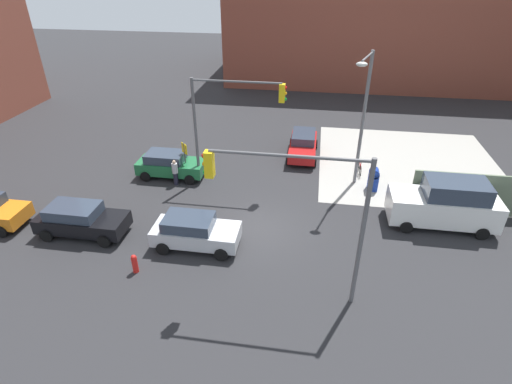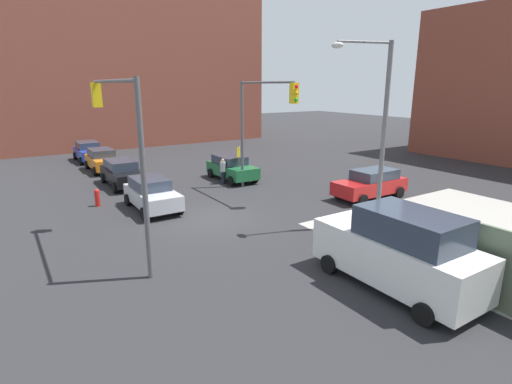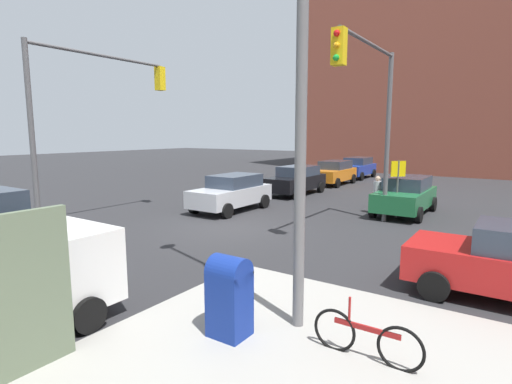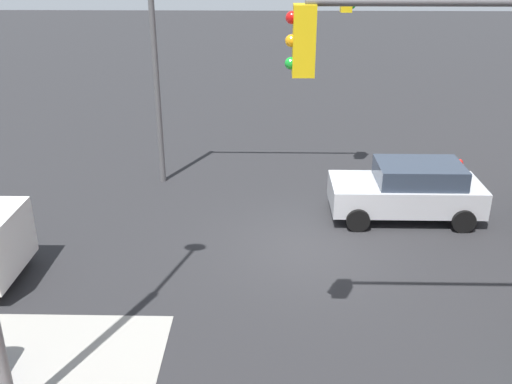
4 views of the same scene
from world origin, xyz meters
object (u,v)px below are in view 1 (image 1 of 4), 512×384
object	(u,v)px
coupe_black	(81,219)
coupe_green	(170,164)
street_lamp_corner	(363,112)
van_white_delivery	(445,204)
coupe_silver	(195,231)
hatchback_red	(303,144)
bicycle_leaning_on_fence	(360,168)
mailbox_blue	(373,178)
traffic_signal_se_corner	(301,200)
traffic_signal_nw_corner	(229,112)
pedestrian_crossing	(175,172)
fire_hydrant	(135,263)

from	to	relation	value
coupe_black	coupe_green	distance (m)	7.07
street_lamp_corner	van_white_delivery	bearing A→B (deg)	-40.04
coupe_silver	hatchback_red	bearing A→B (deg)	67.45
van_white_delivery	bicycle_leaning_on_fence	distance (m)	6.68
mailbox_blue	traffic_signal_se_corner	bearing A→B (deg)	-112.96
traffic_signal_nw_corner	coupe_silver	size ratio (longest dim) A/B	1.56
traffic_signal_nw_corner	bicycle_leaning_on_fence	xyz separation A→B (m)	(8.04, 2.70, -4.28)
coupe_green	van_white_delivery	world-z (taller)	van_white_delivery
mailbox_blue	coupe_silver	world-z (taller)	coupe_silver
street_lamp_corner	coupe_black	bearing A→B (deg)	-152.39
hatchback_red	van_white_delivery	size ratio (longest dim) A/B	0.82
coupe_green	pedestrian_crossing	bearing A→B (deg)	-56.33
mailbox_blue	coupe_black	size ratio (longest dim) A/B	0.32
coupe_black	coupe_green	world-z (taller)	same
traffic_signal_se_corner	pedestrian_crossing	size ratio (longest dim) A/B	3.92
hatchback_red	fire_hydrant	bearing A→B (deg)	-116.68
traffic_signal_se_corner	coupe_green	bearing A→B (deg)	132.88
coupe_black	van_white_delivery	distance (m)	18.64
traffic_signal_se_corner	pedestrian_crossing	distance (m)	12.12
coupe_silver	pedestrian_crossing	bearing A→B (deg)	116.97
traffic_signal_se_corner	van_white_delivery	world-z (taller)	traffic_signal_se_corner
traffic_signal_nw_corner	coupe_black	world-z (taller)	traffic_signal_nw_corner
fire_hydrant	van_white_delivery	world-z (taller)	van_white_delivery
mailbox_blue	coupe_green	bearing A→B (deg)	-179.18
fire_hydrant	coupe_silver	size ratio (longest dim) A/B	0.23
street_lamp_corner	coupe_silver	world-z (taller)	street_lamp_corner
coupe_black	pedestrian_crossing	xyz separation A→B (m)	(3.05, 5.64, 0.02)
bicycle_leaning_on_fence	hatchback_red	bearing A→B (deg)	152.11
coupe_silver	coupe_black	bearing A→B (deg)	179.16
traffic_signal_se_corner	coupe_green	size ratio (longest dim) A/B	1.53
traffic_signal_nw_corner	street_lamp_corner	size ratio (longest dim) A/B	0.81
mailbox_blue	coupe_green	size ratio (longest dim) A/B	0.34
coupe_black	coupe_silver	bearing A→B (deg)	-0.84
van_white_delivery	bicycle_leaning_on_fence	bearing A→B (deg)	125.37
mailbox_blue	hatchback_red	xyz separation A→B (m)	(-4.45, 4.23, 0.08)
hatchback_red	bicycle_leaning_on_fence	xyz separation A→B (m)	(3.85, -2.04, -0.50)
coupe_black	coupe_green	xyz separation A→B (m)	(2.37, 6.66, -0.00)
van_white_delivery	coupe_green	bearing A→B (deg)	169.26
fire_hydrant	hatchback_red	distance (m)	15.04
coupe_green	coupe_silver	distance (m)	7.65
coupe_green	mailbox_blue	bearing A→B (deg)	0.82
mailbox_blue	van_white_delivery	world-z (taller)	van_white_delivery
coupe_green	coupe_silver	size ratio (longest dim) A/B	1.02
fire_hydrant	coupe_black	bearing A→B (deg)	148.50
hatchback_red	bicycle_leaning_on_fence	distance (m)	4.38
fire_hydrant	mailbox_blue	bearing A→B (deg)	39.40
street_lamp_corner	coupe_black	world-z (taller)	street_lamp_corner
fire_hydrant	bicycle_leaning_on_fence	world-z (taller)	bicycle_leaning_on_fence
bicycle_leaning_on_fence	coupe_black	bearing A→B (deg)	-147.97
street_lamp_corner	bicycle_leaning_on_fence	xyz separation A→B (m)	(0.51, 1.75, -4.35)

